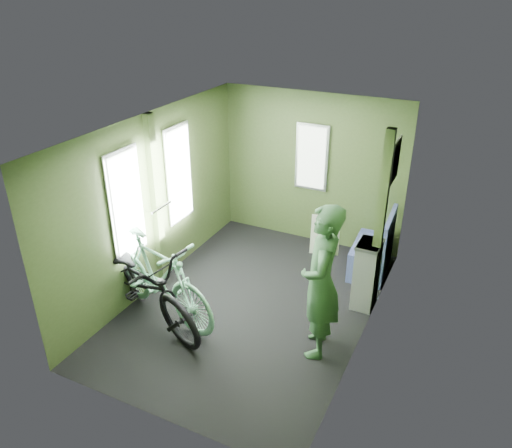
{
  "coord_description": "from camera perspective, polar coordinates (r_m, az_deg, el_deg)",
  "views": [
    {
      "loc": [
        2.31,
        -4.65,
        3.75
      ],
      "look_at": [
        0.0,
        0.1,
        1.1
      ],
      "focal_mm": 35.0,
      "sensor_mm": 36.0,
      "label": 1
    }
  ],
  "objects": [
    {
      "name": "passenger",
      "position": [
        5.27,
        7.44,
        -6.6
      ],
      "size": [
        0.58,
        0.76,
        1.76
      ],
      "rotation": [
        0.0,
        0.0,
        -1.3
      ],
      "color": "#2E5433",
      "rests_on": "ground"
    },
    {
      "name": "bench_seat",
      "position": [
        7.12,
        13.17,
        -3.42
      ],
      "size": [
        0.52,
        0.88,
        0.9
      ],
      "rotation": [
        0.0,
        0.0,
        0.06
      ],
      "color": "navy",
      "rests_on": "ground"
    },
    {
      "name": "waste_box",
      "position": [
        6.31,
        12.51,
        -5.67
      ],
      "size": [
        0.26,
        0.37,
        0.89
      ],
      "primitive_type": "cube",
      "color": "gray",
      "rests_on": "ground"
    },
    {
      "name": "bicycle_black",
      "position": [
        6.3,
        -12.23,
        -10.63
      ],
      "size": [
        2.26,
        1.61,
        1.2
      ],
      "primitive_type": "imported",
      "rotation": [
        0.0,
        -0.18,
        1.19
      ],
      "color": "black",
      "rests_on": "ground"
    },
    {
      "name": "room",
      "position": [
        5.73,
        -0.6,
        2.83
      ],
      "size": [
        4.0,
        4.02,
        2.31
      ],
      "color": "black",
      "rests_on": "ground"
    },
    {
      "name": "bicycle_mint",
      "position": [
        6.34,
        -10.62,
        -10.18
      ],
      "size": [
        1.9,
        1.01,
        1.11
      ],
      "primitive_type": "imported",
      "rotation": [
        0.0,
        -0.04,
        1.31
      ],
      "color": "#90E4BC",
      "rests_on": "ground"
    }
  ]
}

